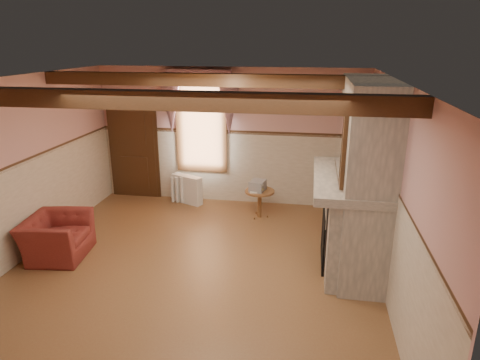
% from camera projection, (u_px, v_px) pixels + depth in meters
% --- Properties ---
extents(floor, '(5.50, 6.00, 0.01)m').
position_uv_depth(floor, '(193.00, 270.00, 6.44)').
color(floor, brown).
rests_on(floor, ground).
extents(ceiling, '(5.50, 6.00, 0.01)m').
position_uv_depth(ceiling, '(186.00, 80.00, 5.57)').
color(ceiling, silver).
rests_on(ceiling, wall_back).
extents(wall_back, '(5.50, 0.02, 2.80)m').
position_uv_depth(wall_back, '(230.00, 137.00, 8.81)').
color(wall_back, tan).
rests_on(wall_back, floor).
extents(wall_front, '(5.50, 0.02, 2.80)m').
position_uv_depth(wall_front, '(79.00, 307.00, 3.19)').
color(wall_front, tan).
rests_on(wall_front, floor).
extents(wall_left, '(0.02, 6.00, 2.80)m').
position_uv_depth(wall_left, '(14.00, 172.00, 6.44)').
color(wall_left, tan).
rests_on(wall_left, floor).
extents(wall_right, '(0.02, 6.00, 2.80)m').
position_uv_depth(wall_right, '(394.00, 193.00, 5.57)').
color(wall_right, tan).
rests_on(wall_right, floor).
extents(wainscot, '(5.50, 6.00, 1.50)m').
position_uv_depth(wainscot, '(192.00, 224.00, 6.21)').
color(wainscot, beige).
rests_on(wainscot, floor).
extents(chair_rail, '(5.50, 6.00, 0.08)m').
position_uv_depth(chair_rail, '(190.00, 175.00, 5.97)').
color(chair_rail, black).
rests_on(chair_rail, wainscot).
extents(firebox, '(0.20, 0.95, 0.90)m').
position_uv_depth(firebox, '(329.00, 235.00, 6.55)').
color(firebox, black).
rests_on(firebox, floor).
extents(armchair, '(1.00, 1.11, 0.66)m').
position_uv_depth(armchair, '(57.00, 237.00, 6.77)').
color(armchair, maroon).
rests_on(armchair, floor).
extents(side_table, '(0.66, 0.66, 0.55)m').
position_uv_depth(side_table, '(260.00, 204.00, 8.29)').
color(side_table, brown).
rests_on(side_table, floor).
extents(book_stack, '(0.32, 0.37, 0.20)m').
position_uv_depth(book_stack, '(258.00, 186.00, 8.16)').
color(book_stack, '#B7AD8C').
rests_on(book_stack, side_table).
extents(radiator, '(0.71, 0.46, 0.60)m').
position_uv_depth(radiator, '(187.00, 189.00, 9.02)').
color(radiator, white).
rests_on(radiator, floor).
extents(bowl, '(0.33, 0.33, 0.08)m').
position_uv_depth(bowl, '(351.00, 174.00, 6.18)').
color(bowl, brown).
rests_on(bowl, mantel).
extents(mantel_clock, '(0.14, 0.24, 0.20)m').
position_uv_depth(mantel_clock, '(348.00, 156.00, 6.88)').
color(mantel_clock, black).
rests_on(mantel_clock, mantel).
extents(oil_lamp, '(0.11, 0.11, 0.28)m').
position_uv_depth(oil_lamp, '(350.00, 160.00, 6.49)').
color(oil_lamp, gold).
rests_on(oil_lamp, mantel).
extents(candle_red, '(0.06, 0.06, 0.16)m').
position_uv_depth(candle_red, '(356.00, 189.00, 5.43)').
color(candle_red, '#A4142D').
rests_on(candle_red, mantel).
extents(jar_yellow, '(0.06, 0.06, 0.12)m').
position_uv_depth(jar_yellow, '(352.00, 177.00, 5.96)').
color(jar_yellow, gold).
rests_on(jar_yellow, mantel).
extents(fireplace, '(0.85, 2.00, 2.80)m').
position_uv_depth(fireplace, '(363.00, 178.00, 6.18)').
color(fireplace, gray).
rests_on(fireplace, floor).
extents(mantel, '(1.05, 2.05, 0.12)m').
position_uv_depth(mantel, '(350.00, 180.00, 6.22)').
color(mantel, gray).
rests_on(mantel, fireplace).
extents(overmantel_mirror, '(0.06, 1.44, 1.04)m').
position_uv_depth(overmantel_mirror, '(340.00, 138.00, 6.06)').
color(overmantel_mirror, silver).
rests_on(overmantel_mirror, fireplace).
extents(door, '(1.10, 0.10, 2.10)m').
position_uv_depth(door, '(134.00, 150.00, 9.20)').
color(door, black).
rests_on(door, floor).
extents(window, '(1.06, 0.08, 2.02)m').
position_uv_depth(window, '(201.00, 124.00, 8.80)').
color(window, white).
rests_on(window, wall_back).
extents(window_drapes, '(1.30, 0.14, 1.40)m').
position_uv_depth(window_drapes, '(199.00, 95.00, 8.53)').
color(window_drapes, gray).
rests_on(window_drapes, wall_back).
extents(ceiling_beam_front, '(5.50, 0.18, 0.20)m').
position_uv_depth(ceiling_beam_front, '(154.00, 100.00, 4.47)').
color(ceiling_beam_front, black).
rests_on(ceiling_beam_front, ceiling).
extents(ceiling_beam_back, '(5.50, 0.18, 0.20)m').
position_uv_depth(ceiling_beam_back, '(208.00, 80.00, 6.72)').
color(ceiling_beam_back, black).
rests_on(ceiling_beam_back, ceiling).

